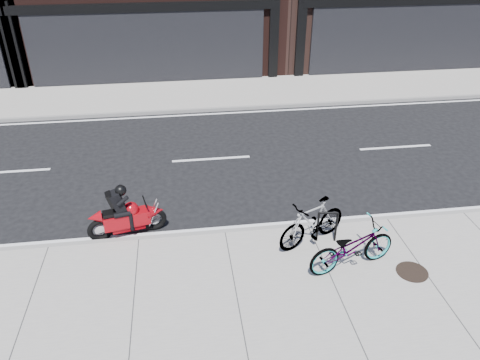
{
  "coord_description": "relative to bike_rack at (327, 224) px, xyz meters",
  "views": [
    {
      "loc": [
        -0.86,
        -10.83,
        6.72
      ],
      "look_at": [
        0.5,
        -0.93,
        0.9
      ],
      "focal_mm": 35.0,
      "sensor_mm": 36.0,
      "label": 1
    }
  ],
  "objects": [
    {
      "name": "bike_rack",
      "position": [
        0.0,
        0.0,
        0.0
      ],
      "size": [
        0.47,
        0.11,
        0.78
      ],
      "rotation": [
        0.0,
        0.0,
        -0.13
      ],
      "color": "black",
      "rests_on": "sidewalk_near"
    },
    {
      "name": "ground",
      "position": [
        -2.25,
        2.61,
        -0.59
      ],
      "size": [
        120.0,
        120.0,
        0.0
      ],
      "primitive_type": "plane",
      "color": "black",
      "rests_on": "ground"
    },
    {
      "name": "bicycle_rear",
      "position": [
        -0.35,
        -0.0,
        0.08
      ],
      "size": [
        1.86,
        1.23,
        1.09
      ],
      "primitive_type": "imported",
      "rotation": [
        0.0,
        0.0,
        5.15
      ],
      "color": "gray",
      "rests_on": "sidewalk_near"
    },
    {
      "name": "sidewalk_near",
      "position": [
        -2.25,
        -2.39,
        -0.53
      ],
      "size": [
        60.0,
        6.0,
        0.13
      ],
      "primitive_type": "cube",
      "color": "gray",
      "rests_on": "ground"
    },
    {
      "name": "bicycle_front",
      "position": [
        0.24,
        -0.94,
        0.06
      ],
      "size": [
        2.1,
        1.15,
        1.04
      ],
      "primitive_type": "imported",
      "rotation": [
        0.0,
        0.0,
        1.82
      ],
      "color": "gray",
      "rests_on": "sidewalk_near"
    },
    {
      "name": "manhole_cover",
      "position": [
        1.48,
        -1.3,
        -0.45
      ],
      "size": [
        0.7,
        0.7,
        0.02
      ],
      "primitive_type": "cylinder",
      "rotation": [
        0.0,
        0.0,
        -0.06
      ],
      "color": "black",
      "rests_on": "sidewalk_near"
    },
    {
      "name": "sidewalk_far",
      "position": [
        -2.25,
        10.36,
        -0.53
      ],
      "size": [
        60.0,
        3.5,
        0.13
      ],
      "primitive_type": "cube",
      "color": "gray",
      "rests_on": "ground"
    },
    {
      "name": "motorcycle",
      "position": [
        -4.42,
        1.03,
        -0.03
      ],
      "size": [
        1.83,
        0.66,
        1.38
      ],
      "rotation": [
        0.0,
        0.0,
        0.22
      ],
      "color": "black",
      "rests_on": "ground"
    }
  ]
}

